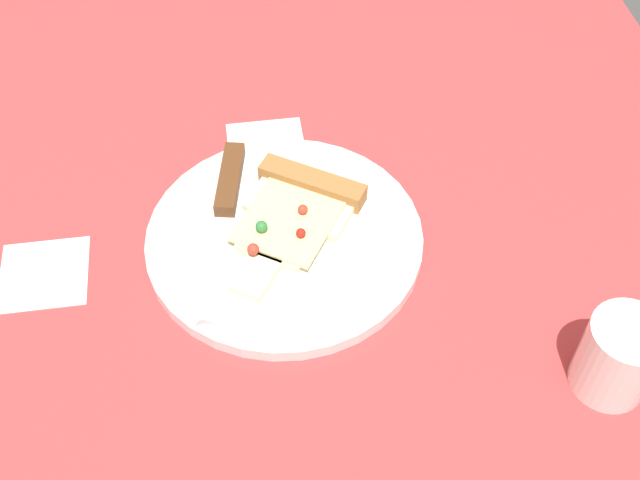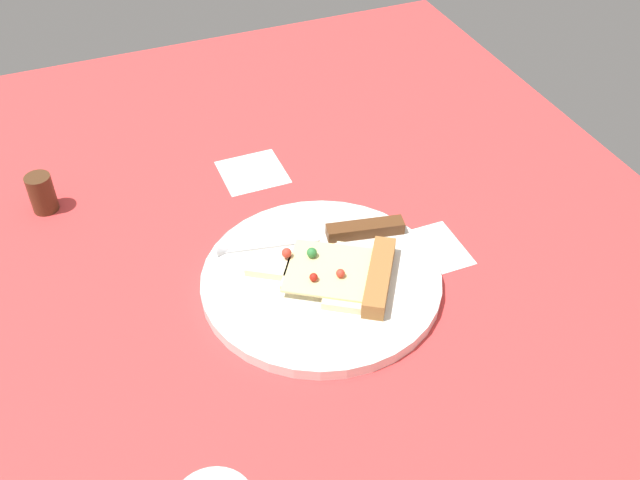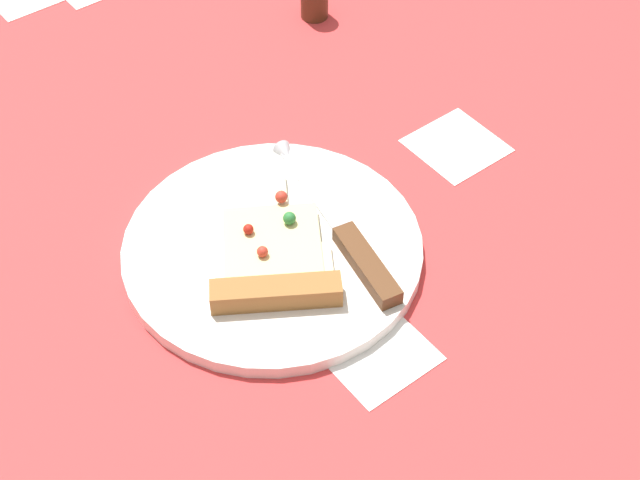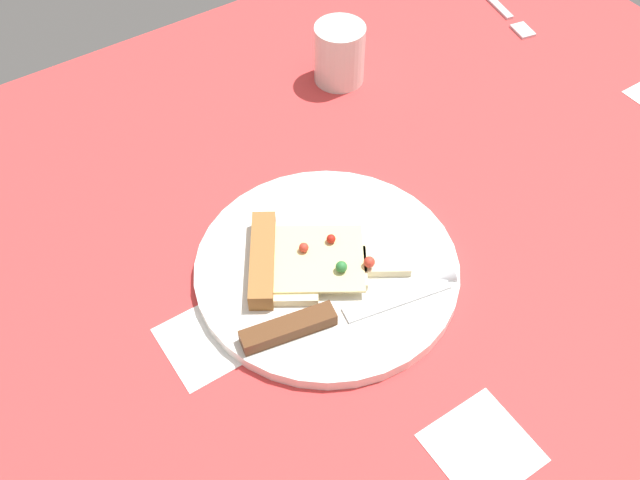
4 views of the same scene
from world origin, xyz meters
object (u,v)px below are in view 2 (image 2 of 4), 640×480
object	(u,v)px
plate	(321,280)
pizza_slice	(342,274)
pepper_shaker	(42,193)
knife	(330,234)

from	to	relation	value
plate	pizza_slice	distance (cm)	2.99
plate	pepper_shaker	bearing A→B (deg)	-133.35
plate	pepper_shaker	world-z (taller)	pepper_shaker
plate	knife	bearing A→B (deg)	148.41
pizza_slice	pepper_shaker	xyz separation A→B (cm)	(-29.13, -31.55, 0.42)
plate	knife	size ratio (longest dim) A/B	1.22
pizza_slice	knife	size ratio (longest dim) A/B	0.79
plate	pepper_shaker	size ratio (longest dim) A/B	5.35
pizza_slice	pepper_shaker	size ratio (longest dim) A/B	3.45
knife	pepper_shaker	world-z (taller)	pepper_shaker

